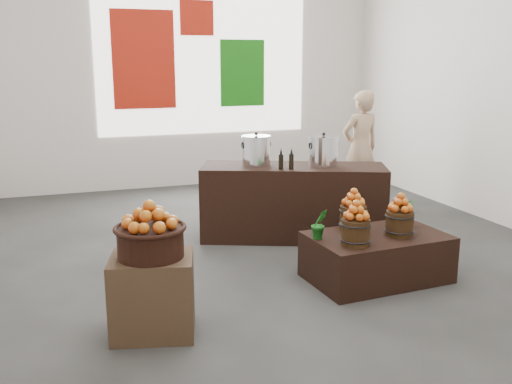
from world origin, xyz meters
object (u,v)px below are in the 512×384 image
object	(u,v)px
wicker_basket	(151,242)
stock_pot_center	(323,152)
stock_pot_left	(256,152)
crate	(153,295)
counter	(293,202)
display_table	(377,257)
shopper	(360,148)

from	to	relation	value
wicker_basket	stock_pot_center	xyz separation A→B (m)	(2.09, 1.61, 0.28)
stock_pot_left	wicker_basket	bearing A→B (deg)	-127.38
stock_pot_center	crate	bearing A→B (deg)	-142.44
stock_pot_left	counter	bearing A→B (deg)	-22.47
stock_pot_center	display_table	bearing A→B (deg)	-92.98
stock_pot_left	stock_pot_center	distance (m)	0.71
crate	stock_pot_center	world-z (taller)	stock_pot_center
wicker_basket	shopper	distance (m)	4.29
wicker_basket	stock_pot_left	xyz separation A→B (m)	(1.44, 1.88, 0.28)
crate	display_table	world-z (taller)	crate
wicker_basket	stock_pot_center	world-z (taller)	stock_pot_center
crate	shopper	size ratio (longest dim) A/B	0.37
wicker_basket	display_table	xyz separation A→B (m)	(2.03, 0.36, -0.47)
display_table	shopper	xyz separation A→B (m)	(1.20, 2.46, 0.55)
counter	shopper	bearing A→B (deg)	59.94
display_table	counter	distance (m)	1.40
wicker_basket	shopper	xyz separation A→B (m)	(3.23, 2.82, 0.09)
crate	shopper	xyz separation A→B (m)	(3.23, 2.82, 0.47)
wicker_basket	counter	size ratio (longest dim) A/B	0.23
display_table	shopper	size ratio (longest dim) A/B	0.78
shopper	display_table	bearing A→B (deg)	57.68
display_table	counter	bearing A→B (deg)	95.83
crate	wicker_basket	xyz separation A→B (m)	(0.00, 0.00, 0.39)
stock_pot_center	shopper	size ratio (longest dim) A/B	0.20
stock_pot_center	shopper	bearing A→B (deg)	46.77
wicker_basket	stock_pot_center	size ratio (longest dim) A/B	1.51
stock_pot_center	counter	bearing A→B (deg)	157.53
counter	stock_pot_left	size ratio (longest dim) A/B	6.47
counter	shopper	xyz separation A→B (m)	(1.42, 1.09, 0.36)
crate	display_table	xyz separation A→B (m)	(2.03, 0.36, -0.08)
wicker_basket	counter	distance (m)	2.51
wicker_basket	crate	bearing A→B (deg)	0.00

